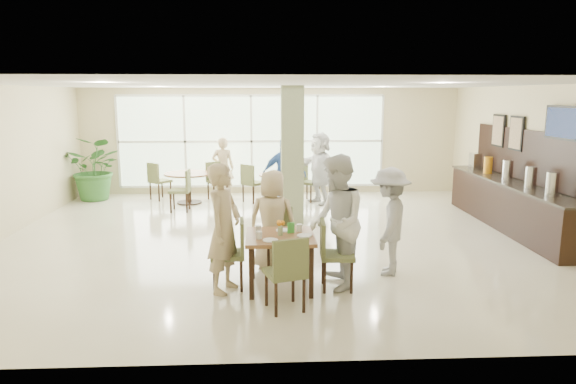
{
  "coord_description": "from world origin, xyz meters",
  "views": [
    {
      "loc": [
        -0.19,
        -9.2,
        2.63
      ],
      "look_at": [
        0.2,
        -1.2,
        1.1
      ],
      "focal_mm": 32.0,
      "sensor_mm": 36.0,
      "label": 1
    }
  ],
  "objects_px": {
    "teen_right": "(336,222)",
    "potted_plant": "(96,168)",
    "teen_far": "(273,220)",
    "buffet_counter": "(511,201)",
    "adult_standing": "(223,168)",
    "adult_b": "(320,168)",
    "round_table_right": "(282,181)",
    "teen_standing": "(389,221)",
    "teen_left": "(224,228)",
    "round_table_left": "(189,179)",
    "adult_a": "(284,175)",
    "main_table": "(280,242)"
  },
  "relations": [
    {
      "from": "teen_right",
      "to": "potted_plant",
      "type": "bearing_deg",
      "value": -140.5
    },
    {
      "from": "teen_far",
      "to": "potted_plant",
      "type": "bearing_deg",
      "value": -36.57
    },
    {
      "from": "teen_far",
      "to": "teen_right",
      "type": "height_order",
      "value": "teen_right"
    },
    {
      "from": "buffet_counter",
      "to": "adult_standing",
      "type": "bearing_deg",
      "value": 150.27
    },
    {
      "from": "adult_b",
      "to": "round_table_right",
      "type": "bearing_deg",
      "value": -107.72
    },
    {
      "from": "round_table_right",
      "to": "teen_standing",
      "type": "xyz_separation_m",
      "value": [
        1.4,
        -4.95,
        0.22
      ]
    },
    {
      "from": "adult_b",
      "to": "adult_standing",
      "type": "height_order",
      "value": "adult_b"
    },
    {
      "from": "teen_left",
      "to": "adult_standing",
      "type": "bearing_deg",
      "value": 26.73
    },
    {
      "from": "teen_far",
      "to": "teen_standing",
      "type": "relative_size",
      "value": 0.96
    },
    {
      "from": "potted_plant",
      "to": "round_table_left",
      "type": "bearing_deg",
      "value": -12.15
    },
    {
      "from": "round_table_left",
      "to": "adult_b",
      "type": "relative_size",
      "value": 0.67
    },
    {
      "from": "buffet_counter",
      "to": "teen_standing",
      "type": "bearing_deg",
      "value": -140.81
    },
    {
      "from": "teen_left",
      "to": "adult_b",
      "type": "height_order",
      "value": "teen_left"
    },
    {
      "from": "round_table_right",
      "to": "adult_standing",
      "type": "height_order",
      "value": "adult_standing"
    },
    {
      "from": "adult_a",
      "to": "adult_b",
      "type": "bearing_deg",
      "value": 48.42
    },
    {
      "from": "round_table_right",
      "to": "teen_right",
      "type": "xyz_separation_m",
      "value": [
        0.54,
        -5.46,
        0.35
      ]
    },
    {
      "from": "round_table_left",
      "to": "potted_plant",
      "type": "distance_m",
      "value": 2.44
    },
    {
      "from": "adult_a",
      "to": "adult_b",
      "type": "distance_m",
      "value": 1.26
    },
    {
      "from": "round_table_right",
      "to": "teen_left",
      "type": "relative_size",
      "value": 0.63
    },
    {
      "from": "buffet_counter",
      "to": "teen_right",
      "type": "height_order",
      "value": "buffet_counter"
    },
    {
      "from": "round_table_left",
      "to": "round_table_right",
      "type": "height_order",
      "value": "same"
    },
    {
      "from": "buffet_counter",
      "to": "teen_right",
      "type": "bearing_deg",
      "value": -142.48
    },
    {
      "from": "adult_b",
      "to": "adult_standing",
      "type": "distance_m",
      "value": 2.53
    },
    {
      "from": "adult_a",
      "to": "adult_standing",
      "type": "relative_size",
      "value": 1.08
    },
    {
      "from": "round_table_right",
      "to": "buffet_counter",
      "type": "bearing_deg",
      "value": -28.96
    },
    {
      "from": "round_table_left",
      "to": "round_table_right",
      "type": "bearing_deg",
      "value": -7.01
    },
    {
      "from": "buffet_counter",
      "to": "teen_right",
      "type": "distance_m",
      "value": 4.94
    },
    {
      "from": "teen_far",
      "to": "buffet_counter",
      "type": "bearing_deg",
      "value": -140.72
    },
    {
      "from": "potted_plant",
      "to": "teen_far",
      "type": "distance_m",
      "value": 6.94
    },
    {
      "from": "main_table",
      "to": "round_table_right",
      "type": "height_order",
      "value": "same"
    },
    {
      "from": "buffet_counter",
      "to": "teen_left",
      "type": "distance_m",
      "value": 6.23
    },
    {
      "from": "main_table",
      "to": "round_table_right",
      "type": "bearing_deg",
      "value": 87.69
    },
    {
      "from": "round_table_right",
      "to": "teen_far",
      "type": "distance_m",
      "value": 4.64
    },
    {
      "from": "buffet_counter",
      "to": "adult_b",
      "type": "height_order",
      "value": "buffet_counter"
    },
    {
      "from": "teen_left",
      "to": "adult_b",
      "type": "xyz_separation_m",
      "value": [
        1.89,
        5.63,
        -0.0
      ]
    },
    {
      "from": "round_table_left",
      "to": "teen_far",
      "type": "height_order",
      "value": "teen_far"
    },
    {
      "from": "round_table_left",
      "to": "adult_standing",
      "type": "relative_size",
      "value": 0.75
    },
    {
      "from": "teen_far",
      "to": "teen_standing",
      "type": "distance_m",
      "value": 1.74
    },
    {
      "from": "buffet_counter",
      "to": "teen_standing",
      "type": "height_order",
      "value": "buffet_counter"
    },
    {
      "from": "adult_b",
      "to": "adult_standing",
      "type": "relative_size",
      "value": 1.11
    },
    {
      "from": "main_table",
      "to": "adult_a",
      "type": "relative_size",
      "value": 0.55
    },
    {
      "from": "round_table_right",
      "to": "buffet_counter",
      "type": "xyz_separation_m",
      "value": [
        4.45,
        -2.46,
        -0.02
      ]
    },
    {
      "from": "potted_plant",
      "to": "teen_far",
      "type": "relative_size",
      "value": 1.05
    },
    {
      "from": "round_table_left",
      "to": "teen_far",
      "type": "bearing_deg",
      "value": -68.24
    },
    {
      "from": "adult_a",
      "to": "round_table_left",
      "type": "bearing_deg",
      "value": 159.02
    },
    {
      "from": "round_table_right",
      "to": "teen_far",
      "type": "bearing_deg",
      "value": -93.82
    },
    {
      "from": "teen_far",
      "to": "adult_a",
      "type": "relative_size",
      "value": 0.9
    },
    {
      "from": "teen_far",
      "to": "adult_a",
      "type": "xyz_separation_m",
      "value": [
        0.33,
        3.85,
        0.08
      ]
    },
    {
      "from": "round_table_right",
      "to": "potted_plant",
      "type": "relative_size",
      "value": 0.69
    },
    {
      "from": "buffet_counter",
      "to": "potted_plant",
      "type": "distance_m",
      "value": 9.66
    }
  ]
}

